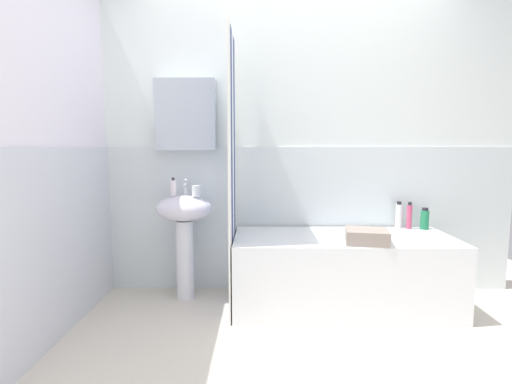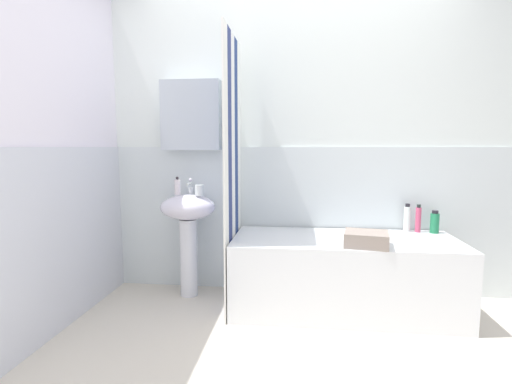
# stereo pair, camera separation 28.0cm
# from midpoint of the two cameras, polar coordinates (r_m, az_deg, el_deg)

# --- Properties ---
(ground_plane) EXTENTS (4.80, 5.60, 0.04)m
(ground_plane) POSITION_cam_midpoint_polar(r_m,az_deg,el_deg) (2.28, 9.95, -25.84)
(ground_plane) COLOR beige
(wall_back_tiled) EXTENTS (3.60, 0.18, 2.40)m
(wall_back_tiled) POSITION_cam_midpoint_polar(r_m,az_deg,el_deg) (3.18, 8.02, 5.51)
(wall_back_tiled) COLOR white
(wall_back_tiled) RESTS_ON ground_plane
(wall_left_tiled) EXTENTS (0.07, 1.81, 2.40)m
(wall_left_tiled) POSITION_cam_midpoint_polar(r_m,az_deg,el_deg) (2.68, -25.98, 4.25)
(wall_left_tiled) COLOR white
(wall_left_tiled) RESTS_ON ground_plane
(sink) EXTENTS (0.44, 0.34, 0.82)m
(sink) POSITION_cam_midpoint_polar(r_m,az_deg,el_deg) (3.09, -7.49, -4.46)
(sink) COLOR white
(sink) RESTS_ON ground_plane
(faucet) EXTENTS (0.03, 0.12, 0.12)m
(faucet) POSITION_cam_midpoint_polar(r_m,az_deg,el_deg) (3.13, -7.21, 0.87)
(faucet) COLOR silver
(faucet) RESTS_ON sink
(soap_dispenser) EXTENTS (0.05, 0.05, 0.14)m
(soap_dispenser) POSITION_cam_midpoint_polar(r_m,az_deg,el_deg) (3.07, -9.02, 0.77)
(soap_dispenser) COLOR white
(soap_dispenser) RESTS_ON sink
(toothbrush_cup) EXTENTS (0.07, 0.07, 0.08)m
(toothbrush_cup) POSITION_cam_midpoint_polar(r_m,az_deg,el_deg) (3.00, -5.76, 0.26)
(toothbrush_cup) COLOR white
(toothbrush_cup) RESTS_ON sink
(bathtub) EXTENTS (1.61, 0.69, 0.54)m
(bathtub) POSITION_cam_midpoint_polar(r_m,az_deg,el_deg) (2.98, 15.63, -11.71)
(bathtub) COLOR white
(bathtub) RESTS_ON ground_plane
(shower_curtain) EXTENTS (0.01, 0.69, 2.00)m
(shower_curtain) POSITION_cam_midpoint_polar(r_m,az_deg,el_deg) (2.82, -0.60, 2.63)
(shower_curtain) COLOR white
(shower_curtain) RESTS_ON ground_plane
(lotion_bottle) EXTENTS (0.07, 0.07, 0.17)m
(lotion_bottle) POSITION_cam_midpoint_polar(r_m,az_deg,el_deg) (3.32, 27.26, -4.06)
(lotion_bottle) COLOR #228150
(lotion_bottle) RESTS_ON bathtub
(conditioner_bottle) EXTENTS (0.04, 0.04, 0.22)m
(conditioner_bottle) POSITION_cam_midpoint_polar(r_m,az_deg,el_deg) (3.29, 25.26, -3.67)
(conditioner_bottle) COLOR #CE486D
(conditioner_bottle) RESTS_ON bathtub
(shampoo_bottle) EXTENTS (0.05, 0.05, 0.22)m
(shampoo_bottle) POSITION_cam_midpoint_polar(r_m,az_deg,el_deg) (3.29, 23.85, -3.60)
(shampoo_bottle) COLOR white
(shampoo_bottle) RESTS_ON bathtub
(towel_folded) EXTENTS (0.32, 0.28, 0.10)m
(towel_folded) POSITION_cam_midpoint_polar(r_m,az_deg,el_deg) (2.72, 18.99, -6.64)
(towel_folded) COLOR gray
(towel_folded) RESTS_ON bathtub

